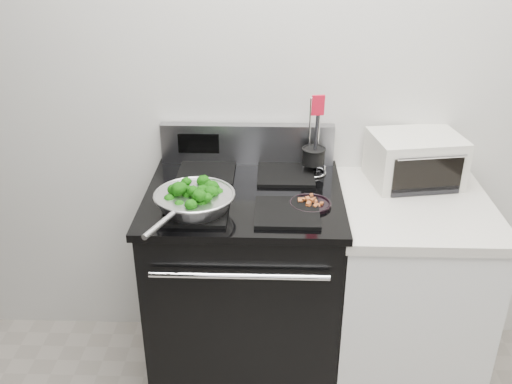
{
  "coord_description": "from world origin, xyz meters",
  "views": [
    {
      "loc": [
        -0.18,
        -0.63,
        1.97
      ],
      "look_at": [
        -0.25,
        1.36,
        0.98
      ],
      "focal_mm": 40.0,
      "sensor_mm": 36.0,
      "label": 1
    }
  ],
  "objects_px": {
    "gas_range": "(245,287)",
    "bacon_plate": "(310,202)",
    "skillet": "(194,200)",
    "utensil_holder": "(313,160)",
    "toaster_oven": "(415,159)"
  },
  "relations": [
    {
      "from": "skillet",
      "to": "utensil_holder",
      "type": "xyz_separation_m",
      "value": [
        0.46,
        0.36,
        0.01
      ]
    },
    {
      "from": "bacon_plate",
      "to": "toaster_oven",
      "type": "xyz_separation_m",
      "value": [
        0.45,
        0.29,
        0.06
      ]
    },
    {
      "from": "bacon_plate",
      "to": "toaster_oven",
      "type": "relative_size",
      "value": 0.4
    },
    {
      "from": "gas_range",
      "to": "utensil_holder",
      "type": "bearing_deg",
      "value": 33.86
    },
    {
      "from": "utensil_holder",
      "to": "skillet",
      "type": "bearing_deg",
      "value": -151.62
    },
    {
      "from": "bacon_plate",
      "to": "utensil_holder",
      "type": "bearing_deg",
      "value": 84.82
    },
    {
      "from": "gas_range",
      "to": "skillet",
      "type": "bearing_deg",
      "value": -135.76
    },
    {
      "from": "gas_range",
      "to": "toaster_oven",
      "type": "bearing_deg",
      "value": 15.04
    },
    {
      "from": "bacon_plate",
      "to": "utensil_holder",
      "type": "xyz_separation_m",
      "value": [
        0.03,
        0.3,
        0.05
      ]
    },
    {
      "from": "skillet",
      "to": "toaster_oven",
      "type": "height_order",
      "value": "toaster_oven"
    },
    {
      "from": "bacon_plate",
      "to": "toaster_oven",
      "type": "height_order",
      "value": "toaster_oven"
    },
    {
      "from": "gas_range",
      "to": "bacon_plate",
      "type": "height_order",
      "value": "gas_range"
    },
    {
      "from": "utensil_holder",
      "to": "toaster_oven",
      "type": "distance_m",
      "value": 0.43
    },
    {
      "from": "gas_range",
      "to": "skillet",
      "type": "relative_size",
      "value": 2.45
    },
    {
      "from": "utensil_holder",
      "to": "toaster_oven",
      "type": "relative_size",
      "value": 0.87
    }
  ]
}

